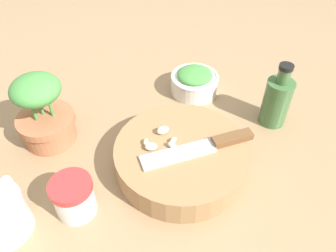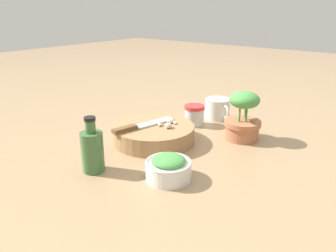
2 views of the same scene
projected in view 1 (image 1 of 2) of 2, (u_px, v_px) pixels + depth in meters
ground_plane at (159, 136)px, 0.69m from camera, size 5.00×5.00×0.00m
cutting_board at (181, 157)px, 0.62m from camera, size 0.25×0.25×0.05m
chef_knife at (205, 146)px, 0.59m from camera, size 0.22×0.07×0.01m
garlic_cloves at (160, 139)px, 0.60m from camera, size 0.07×0.06×0.02m
herb_bowl at (194, 81)px, 0.78m from camera, size 0.11×0.11×0.06m
spice_jar at (74, 197)px, 0.54m from camera, size 0.07×0.07×0.07m
oil_bottle at (277, 100)px, 0.69m from camera, size 0.06×0.06×0.15m
potted_herb at (44, 114)px, 0.64m from camera, size 0.11×0.11×0.15m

